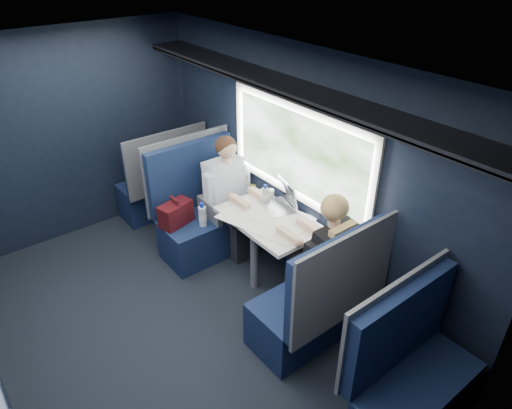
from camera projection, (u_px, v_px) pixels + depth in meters
ground at (178, 326)px, 4.14m from camera, size 2.80×4.20×0.01m
room_shell at (163, 181)px, 3.39m from camera, size 3.00×4.40×2.40m
table at (267, 226)px, 4.34m from camera, size 0.62×1.00×0.74m
seat_bay_near at (202, 216)px, 4.95m from camera, size 1.04×0.62×1.26m
seat_bay_far at (316, 304)px, 3.78m from camera, size 1.04×0.62×1.26m
seat_row_front at (163, 184)px, 5.59m from camera, size 1.04×0.51×1.16m
seat_row_back at (409, 378)px, 3.16m from camera, size 1.04×0.51×1.16m
man at (230, 191)px, 4.82m from camera, size 0.53×0.56×1.32m
woman at (326, 253)px, 3.86m from camera, size 0.53×0.56×1.32m
papers at (266, 218)px, 4.32m from camera, size 0.77×0.94×0.01m
laptop at (282, 200)px, 4.46m from camera, size 0.36×0.41×0.27m
bottle_small at (265, 195)px, 4.52m from camera, size 0.06×0.06×0.20m
cup at (271, 193)px, 4.64m from camera, size 0.06×0.06×0.08m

